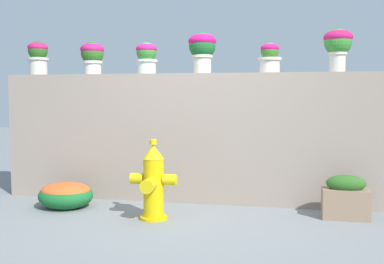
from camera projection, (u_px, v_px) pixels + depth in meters
The scene contains 11 objects.
ground_plane at pixel (189, 221), 4.66m from camera, with size 24.00×24.00×0.00m, color gray.
stone_wall at pixel (204, 138), 5.49m from camera, with size 4.99×0.35×1.54m, color gray.
potted_plant_0 at pixel (38, 55), 5.82m from camera, with size 0.26×0.26×0.43m.
potted_plant_1 at pixel (92, 55), 5.68m from camera, with size 0.30×0.30×0.41m.
potted_plant_2 at pixel (146, 56), 5.58m from camera, with size 0.27×0.27×0.39m.
potted_plant_3 at pixel (202, 47), 5.38m from camera, with size 0.33×0.33×0.48m.
potted_plant_4 at pixel (270, 57), 5.27m from camera, with size 0.27×0.27×0.35m.
potted_plant_5 at pixel (338, 43), 5.11m from camera, with size 0.32×0.32×0.49m.
fire_hydrant at pixel (153, 183), 4.70m from camera, with size 0.49×0.40×0.83m.
flower_bush_left at pixel (66, 194), 5.21m from camera, with size 0.63×0.57×0.30m.
planter_box at pixel (346, 198), 4.73m from camera, with size 0.47×0.25×0.46m.
Camera 1 is at (0.92, -4.48, 1.28)m, focal length 42.55 mm.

